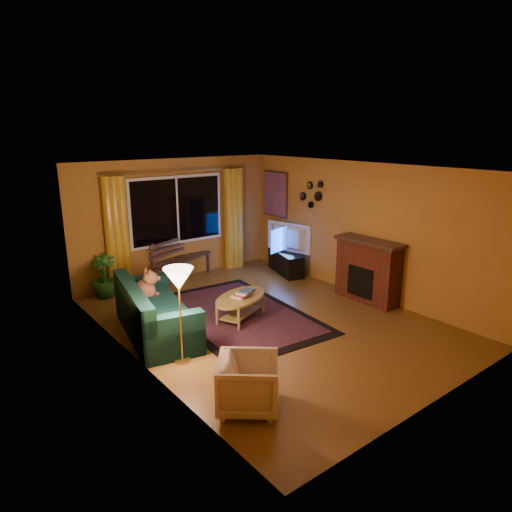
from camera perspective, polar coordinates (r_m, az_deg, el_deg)
floor at (r=7.64m, az=1.40°, el=-8.16°), size 4.50×6.00×0.02m
ceiling at (r=7.02m, az=1.53°, el=11.03°), size 4.50×6.00×0.02m
wall_back at (r=9.68m, az=-9.93°, el=4.54°), size 4.50×0.02×2.50m
wall_left at (r=6.10m, az=-15.20°, el=-2.29°), size 0.02×6.00×2.50m
wall_right at (r=8.80m, az=12.95°, el=3.27°), size 0.02×6.00×2.50m
window at (r=9.59m, az=-9.80°, el=5.66°), size 2.00×0.02×1.30m
curtain_rod at (r=9.45m, az=-9.90°, el=10.41°), size 3.20×0.03×0.03m
curtain_left at (r=9.05m, az=-17.04°, el=2.48°), size 0.36×0.36×2.24m
curtain_right at (r=10.29m, az=-2.91°, el=4.67°), size 0.36×0.36×2.24m
bench at (r=9.66m, az=-9.19°, el=-1.70°), size 1.57×1.02×0.46m
potted_plant at (r=9.00m, az=-18.51°, el=-2.44°), size 0.60×0.60×0.81m
sofa at (r=7.19m, az=-12.41°, el=-6.47°), size 1.25×2.16×0.82m
dog at (r=7.52m, az=-13.70°, el=-3.53°), size 0.45×0.54×0.51m
armchair at (r=5.29m, az=-0.94°, el=-15.37°), size 0.91×0.91×0.69m
floor_lamp at (r=6.20m, az=-9.43°, el=-7.48°), size 0.25×0.25×1.32m
rug at (r=7.87m, az=-2.36°, el=-7.27°), size 2.27×3.33×0.02m
coffee_table at (r=7.60m, az=-1.93°, el=-6.51°), size 1.50×1.50×0.42m
tv_console at (r=10.05m, az=3.74°, el=-0.81°), size 0.70×1.19×0.47m
television at (r=9.91m, az=3.80°, el=2.25°), size 0.42×1.10×0.63m
fireplace at (r=8.57m, az=13.83°, el=-1.95°), size 0.40×1.20×1.10m
mirror_cluster at (r=9.53m, az=6.87°, el=7.84°), size 0.06×0.60×0.56m
painting at (r=10.39m, az=2.40°, el=7.74°), size 0.04×0.76×0.96m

